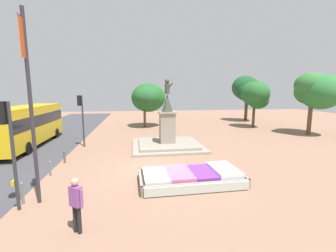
# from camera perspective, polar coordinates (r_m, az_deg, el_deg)

# --- Properties ---
(ground_plane) EXTENTS (80.29, 80.29, 0.00)m
(ground_plane) POSITION_cam_1_polar(r_m,az_deg,el_deg) (12.85, -3.39, -11.18)
(ground_plane) COLOR #8C6651
(flower_planter) EXTENTS (4.97, 2.62, 0.67)m
(flower_planter) POSITION_cam_1_polar(r_m,az_deg,el_deg) (11.14, 6.12, -12.84)
(flower_planter) COLOR #38281C
(flower_planter) RESTS_ON ground_plane
(statue_monument) EXTENTS (5.49, 5.49, 5.35)m
(statue_monument) POSITION_cam_1_polar(r_m,az_deg,el_deg) (17.93, -0.22, -2.68)
(statue_monument) COLOR gray
(statue_monument) RESTS_ON ground_plane
(traffic_light_near_crossing) EXTENTS (0.41, 0.29, 4.03)m
(traffic_light_near_crossing) POSITION_cam_1_polar(r_m,az_deg,el_deg) (9.78, -35.44, -2.38)
(traffic_light_near_crossing) COLOR #2D2D33
(traffic_light_near_crossing) RESTS_ON ground_plane
(traffic_light_mid_block) EXTENTS (0.41, 0.28, 4.09)m
(traffic_light_mid_block) POSITION_cam_1_polar(r_m,az_deg,el_deg) (18.90, -21.19, 3.48)
(traffic_light_mid_block) COLOR #2D2D33
(traffic_light_mid_block) RESTS_ON ground_plane
(banner_pole) EXTENTS (0.14, 0.59, 7.34)m
(banner_pole) POSITION_cam_1_polar(r_m,az_deg,el_deg) (9.82, -31.52, 4.46)
(banner_pole) COLOR #2D2D33
(banner_pole) RESTS_ON ground_plane
(city_bus) EXTENTS (2.49, 9.96, 3.21)m
(city_bus) POSITION_cam_1_polar(r_m,az_deg,el_deg) (21.24, -32.29, 0.54)
(city_bus) COLOR gold
(city_bus) RESTS_ON ground_plane
(pedestrian_near_planter) EXTENTS (0.47, 0.40, 1.78)m
(pedestrian_near_planter) POSITION_cam_1_polar(r_m,az_deg,el_deg) (7.78, -22.31, -17.26)
(pedestrian_near_planter) COLOR black
(pedestrian_near_planter) RESTS_ON ground_plane
(kerb_bollard_south) EXTENTS (0.12, 0.12, 0.89)m
(kerb_bollard_south) POSITION_cam_1_polar(r_m,az_deg,el_deg) (10.75, -33.02, -14.02)
(kerb_bollard_south) COLOR slate
(kerb_bollard_south) RESTS_ON ground_plane
(kerb_bollard_mid_a) EXTENTS (0.11, 0.11, 0.79)m
(kerb_bollard_mid_a) POSITION_cam_1_polar(r_m,az_deg,el_deg) (13.44, -27.75, -9.42)
(kerb_bollard_mid_a) COLOR slate
(kerb_bollard_mid_a) RESTS_ON ground_plane
(kerb_bollard_mid_b) EXTENTS (0.13, 0.13, 0.77)m
(kerb_bollard_mid_b) POSITION_cam_1_polar(r_m,az_deg,el_deg) (15.39, -24.79, -7.04)
(kerb_bollard_mid_b) COLOR #4C5156
(kerb_bollard_mid_b) RESTS_ON ground_plane
(park_tree_far_left) EXTENTS (3.38, 3.90, 5.67)m
(park_tree_far_left) POSITION_cam_1_polar(r_m,az_deg,el_deg) (29.39, 21.57, 7.35)
(park_tree_far_left) COLOR #4C3823
(park_tree_far_left) RESTS_ON ground_plane
(park_tree_behind_statue) EXTENTS (4.22, 4.88, 5.42)m
(park_tree_behind_statue) POSITION_cam_1_polar(r_m,az_deg,el_deg) (28.19, -5.13, 7.20)
(park_tree_behind_statue) COLOR brown
(park_tree_behind_statue) RESTS_ON ground_plane
(park_tree_far_right) EXTENTS (4.40, 4.63, 6.74)m
(park_tree_far_right) POSITION_cam_1_polar(r_m,az_deg,el_deg) (35.79, 19.49, 8.84)
(park_tree_far_right) COLOR #4C3823
(park_tree_far_right) RESTS_ON ground_plane
(park_tree_street_side) EXTENTS (4.16, 4.91, 6.27)m
(park_tree_street_side) POSITION_cam_1_polar(r_m,az_deg,el_deg) (27.16, 33.45, 7.52)
(park_tree_street_side) COLOR brown
(park_tree_street_side) RESTS_ON ground_plane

